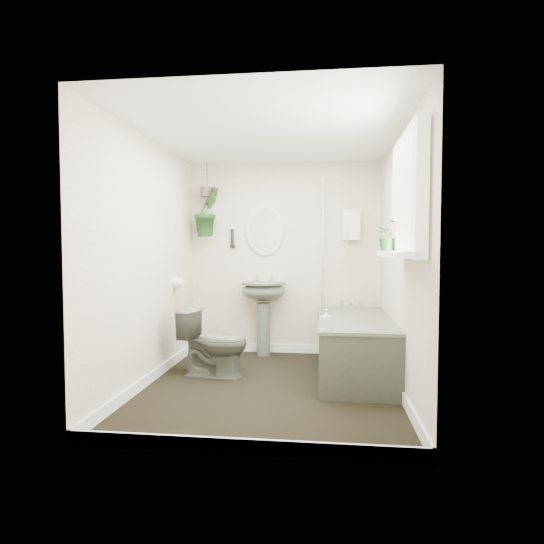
# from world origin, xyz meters

# --- Properties ---
(floor) EXTENTS (2.30, 2.80, 0.02)m
(floor) POSITION_xyz_m (0.00, 0.00, -0.01)
(floor) COLOR black
(floor) RESTS_ON ground
(ceiling) EXTENTS (2.30, 2.80, 0.02)m
(ceiling) POSITION_xyz_m (0.00, 0.00, 2.31)
(ceiling) COLOR white
(ceiling) RESTS_ON ground
(wall_back) EXTENTS (2.30, 0.02, 2.30)m
(wall_back) POSITION_xyz_m (0.00, 1.41, 1.15)
(wall_back) COLOR beige
(wall_back) RESTS_ON ground
(wall_front) EXTENTS (2.30, 0.02, 2.30)m
(wall_front) POSITION_xyz_m (0.00, -1.41, 1.15)
(wall_front) COLOR beige
(wall_front) RESTS_ON ground
(wall_left) EXTENTS (0.02, 2.80, 2.30)m
(wall_left) POSITION_xyz_m (-1.16, 0.00, 1.15)
(wall_left) COLOR beige
(wall_left) RESTS_ON ground
(wall_right) EXTENTS (0.02, 2.80, 2.30)m
(wall_right) POSITION_xyz_m (1.16, 0.00, 1.15)
(wall_right) COLOR beige
(wall_right) RESTS_ON ground
(skirting) EXTENTS (2.30, 2.80, 0.10)m
(skirting) POSITION_xyz_m (0.00, 0.00, 0.05)
(skirting) COLOR white
(skirting) RESTS_ON floor
(bathtub) EXTENTS (0.72, 1.72, 0.58)m
(bathtub) POSITION_xyz_m (0.80, 0.50, 0.29)
(bathtub) COLOR #4D5246
(bathtub) RESTS_ON floor
(bath_screen) EXTENTS (0.04, 0.72, 1.40)m
(bath_screen) POSITION_xyz_m (0.47, 0.99, 1.28)
(bath_screen) COLOR silver
(bath_screen) RESTS_ON bathtub
(shower_box) EXTENTS (0.20, 0.10, 0.35)m
(shower_box) POSITION_xyz_m (0.80, 1.34, 1.55)
(shower_box) COLOR white
(shower_box) RESTS_ON wall_back
(oval_mirror) EXTENTS (0.46, 0.03, 0.62)m
(oval_mirror) POSITION_xyz_m (-0.23, 1.37, 1.50)
(oval_mirror) COLOR beige
(oval_mirror) RESTS_ON wall_back
(wall_sconce) EXTENTS (0.04, 0.04, 0.22)m
(wall_sconce) POSITION_xyz_m (-0.63, 1.36, 1.40)
(wall_sconce) COLOR black
(wall_sconce) RESTS_ON wall_back
(toilet_roll_holder) EXTENTS (0.11, 0.11, 0.11)m
(toilet_roll_holder) POSITION_xyz_m (-1.10, 0.70, 0.90)
(toilet_roll_holder) COLOR white
(toilet_roll_holder) RESTS_ON wall_left
(window_recess) EXTENTS (0.08, 1.00, 0.90)m
(window_recess) POSITION_xyz_m (1.09, -0.70, 1.65)
(window_recess) COLOR white
(window_recess) RESTS_ON wall_right
(window_sill) EXTENTS (0.18, 1.00, 0.04)m
(window_sill) POSITION_xyz_m (1.02, -0.70, 1.23)
(window_sill) COLOR white
(window_sill) RESTS_ON wall_right
(window_blinds) EXTENTS (0.01, 0.86, 0.76)m
(window_blinds) POSITION_xyz_m (1.04, -0.70, 1.65)
(window_blinds) COLOR white
(window_blinds) RESTS_ON wall_right
(toilet) EXTENTS (0.70, 0.44, 0.68)m
(toilet) POSITION_xyz_m (-0.60, 0.30, 0.34)
(toilet) COLOR #4D5246
(toilet) RESTS_ON floor
(pedestal_sink) EXTENTS (0.52, 0.44, 0.88)m
(pedestal_sink) POSITION_xyz_m (-0.23, 1.24, 0.44)
(pedestal_sink) COLOR #4D5246
(pedestal_sink) RESTS_ON floor
(sill_plant) EXTENTS (0.23, 0.20, 0.24)m
(sill_plant) POSITION_xyz_m (1.00, -0.40, 1.37)
(sill_plant) COLOR black
(sill_plant) RESTS_ON window_sill
(hanging_plant) EXTENTS (0.41, 0.42, 0.59)m
(hanging_plant) POSITION_xyz_m (-0.91, 1.25, 1.71)
(hanging_plant) COLOR black
(hanging_plant) RESTS_ON ceiling
(soap_bottle) EXTENTS (0.10, 0.10, 0.18)m
(soap_bottle) POSITION_xyz_m (0.51, -0.29, 0.67)
(soap_bottle) COLOR black
(soap_bottle) RESTS_ON bathtub
(hanging_pot) EXTENTS (0.16, 0.16, 0.12)m
(hanging_pot) POSITION_xyz_m (-0.91, 1.25, 1.95)
(hanging_pot) COLOR brown
(hanging_pot) RESTS_ON ceiling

